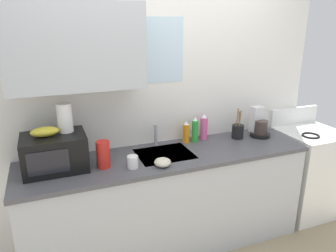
{
  "coord_description": "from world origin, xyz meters",
  "views": [
    {
      "loc": [
        -0.9,
        -2.3,
        1.97
      ],
      "look_at": [
        0.0,
        0.0,
        1.15
      ],
      "focal_mm": 34.19,
      "sensor_mm": 36.0,
      "label": 1
    }
  ],
  "objects_px": {
    "microwave": "(55,152)",
    "small_bowl": "(163,162)",
    "banana_bunch": "(45,132)",
    "dish_soap_bottle_pink": "(204,127)",
    "mug_white": "(133,162)",
    "paper_towel_roll": "(65,118)",
    "stove_range": "(306,171)",
    "cereal_canister": "(103,154)",
    "utensil_crock": "(238,131)",
    "dish_soap_bottle_orange": "(186,132)",
    "coffee_maker": "(259,125)",
    "dish_soap_bottle_green": "(195,130)"
  },
  "relations": [
    {
      "from": "coffee_maker",
      "to": "dish_soap_bottle_pink",
      "type": "distance_m",
      "value": 0.55
    },
    {
      "from": "mug_white",
      "to": "utensil_crock",
      "type": "bearing_deg",
      "value": 13.27
    },
    {
      "from": "stove_range",
      "to": "dish_soap_bottle_pink",
      "type": "bearing_deg",
      "value": 169.38
    },
    {
      "from": "dish_soap_bottle_orange",
      "to": "mug_white",
      "type": "relative_size",
      "value": 2.17
    },
    {
      "from": "coffee_maker",
      "to": "dish_soap_bottle_orange",
      "type": "xyz_separation_m",
      "value": [
        -0.73,
        0.09,
        -0.01
      ]
    },
    {
      "from": "microwave",
      "to": "paper_towel_roll",
      "type": "xyz_separation_m",
      "value": [
        0.1,
        0.05,
        0.24
      ]
    },
    {
      "from": "paper_towel_roll",
      "to": "dish_soap_bottle_pink",
      "type": "bearing_deg",
      "value": 5.29
    },
    {
      "from": "utensil_crock",
      "to": "small_bowl",
      "type": "xyz_separation_m",
      "value": [
        -0.88,
        -0.32,
        -0.04
      ]
    },
    {
      "from": "stove_range",
      "to": "small_bowl",
      "type": "bearing_deg",
      "value": -173.14
    },
    {
      "from": "coffee_maker",
      "to": "microwave",
      "type": "bearing_deg",
      "value": -178.17
    },
    {
      "from": "dish_soap_bottle_green",
      "to": "dish_soap_bottle_pink",
      "type": "distance_m",
      "value": 0.11
    },
    {
      "from": "microwave",
      "to": "mug_white",
      "type": "bearing_deg",
      "value": -19.07
    },
    {
      "from": "dish_soap_bottle_green",
      "to": "dish_soap_bottle_pink",
      "type": "height_order",
      "value": "dish_soap_bottle_pink"
    },
    {
      "from": "stove_range",
      "to": "utensil_crock",
      "type": "relative_size",
      "value": 3.68
    },
    {
      "from": "banana_bunch",
      "to": "cereal_canister",
      "type": "bearing_deg",
      "value": -14.38
    },
    {
      "from": "mug_white",
      "to": "small_bowl",
      "type": "xyz_separation_m",
      "value": [
        0.22,
        -0.06,
        -0.02
      ]
    },
    {
      "from": "microwave",
      "to": "coffee_maker",
      "type": "height_order",
      "value": "coffee_maker"
    },
    {
      "from": "mug_white",
      "to": "dish_soap_bottle_orange",
      "type": "bearing_deg",
      "value": 29.68
    },
    {
      "from": "stove_range",
      "to": "mug_white",
      "type": "bearing_deg",
      "value": -175.71
    },
    {
      "from": "microwave",
      "to": "dish_soap_bottle_pink",
      "type": "xyz_separation_m",
      "value": [
        1.33,
        0.17,
        -0.02
      ]
    },
    {
      "from": "coffee_maker",
      "to": "cereal_canister",
      "type": "height_order",
      "value": "coffee_maker"
    },
    {
      "from": "coffee_maker",
      "to": "utensil_crock",
      "type": "distance_m",
      "value": 0.23
    },
    {
      "from": "paper_towel_roll",
      "to": "utensil_crock",
      "type": "relative_size",
      "value": 0.75
    },
    {
      "from": "microwave",
      "to": "banana_bunch",
      "type": "distance_m",
      "value": 0.18
    },
    {
      "from": "paper_towel_roll",
      "to": "cereal_canister",
      "type": "distance_m",
      "value": 0.39
    },
    {
      "from": "stove_range",
      "to": "cereal_canister",
      "type": "bearing_deg",
      "value": -178.55
    },
    {
      "from": "microwave",
      "to": "utensil_crock",
      "type": "distance_m",
      "value": 1.65
    },
    {
      "from": "utensil_crock",
      "to": "paper_towel_roll",
      "type": "bearing_deg",
      "value": -179.27
    },
    {
      "from": "paper_towel_roll",
      "to": "coffee_maker",
      "type": "distance_m",
      "value": 1.8
    },
    {
      "from": "banana_bunch",
      "to": "dish_soap_bottle_green",
      "type": "distance_m",
      "value": 1.3
    },
    {
      "from": "banana_bunch",
      "to": "small_bowl",
      "type": "relative_size",
      "value": 1.54
    },
    {
      "from": "utensil_crock",
      "to": "dish_soap_bottle_orange",
      "type": "bearing_deg",
      "value": 170.7
    },
    {
      "from": "stove_range",
      "to": "utensil_crock",
      "type": "distance_m",
      "value": 0.97
    },
    {
      "from": "banana_bunch",
      "to": "dish_soap_bottle_pink",
      "type": "xyz_separation_m",
      "value": [
        1.38,
        0.16,
        -0.19
      ]
    },
    {
      "from": "banana_bunch",
      "to": "dish_soap_bottle_pink",
      "type": "bearing_deg",
      "value": 6.77
    },
    {
      "from": "dish_soap_bottle_pink",
      "to": "small_bowl",
      "type": "distance_m",
      "value": 0.71
    },
    {
      "from": "paper_towel_roll",
      "to": "stove_range",
      "type": "bearing_deg",
      "value": -2.35
    },
    {
      "from": "dish_soap_bottle_green",
      "to": "dish_soap_bottle_pink",
      "type": "xyz_separation_m",
      "value": [
        0.11,
        0.03,
        0.0
      ]
    },
    {
      "from": "banana_bunch",
      "to": "mug_white",
      "type": "height_order",
      "value": "banana_bunch"
    },
    {
      "from": "paper_towel_roll",
      "to": "mug_white",
      "type": "relative_size",
      "value": 2.32
    },
    {
      "from": "dish_soap_bottle_orange",
      "to": "paper_towel_roll",
      "type": "bearing_deg",
      "value": -174.43
    },
    {
      "from": "paper_towel_roll",
      "to": "dish_soap_bottle_orange",
      "type": "bearing_deg",
      "value": 5.57
    },
    {
      "from": "coffee_maker",
      "to": "utensil_crock",
      "type": "height_order",
      "value": "utensil_crock"
    },
    {
      "from": "microwave",
      "to": "dish_soap_bottle_green",
      "type": "height_order",
      "value": "microwave"
    },
    {
      "from": "banana_bunch",
      "to": "dish_soap_bottle_green",
      "type": "relative_size",
      "value": 0.84
    },
    {
      "from": "paper_towel_roll",
      "to": "dish_soap_bottle_orange",
      "type": "distance_m",
      "value": 1.09
    },
    {
      "from": "dish_soap_bottle_green",
      "to": "dish_soap_bottle_orange",
      "type": "bearing_deg",
      "value": 169.21
    },
    {
      "from": "microwave",
      "to": "small_bowl",
      "type": "bearing_deg",
      "value": -17.99
    },
    {
      "from": "microwave",
      "to": "mug_white",
      "type": "xyz_separation_m",
      "value": [
        0.55,
        -0.19,
        -0.09
      ]
    },
    {
      "from": "coffee_maker",
      "to": "mug_white",
      "type": "xyz_separation_m",
      "value": [
        -1.33,
        -0.25,
        -0.06
      ]
    }
  ]
}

